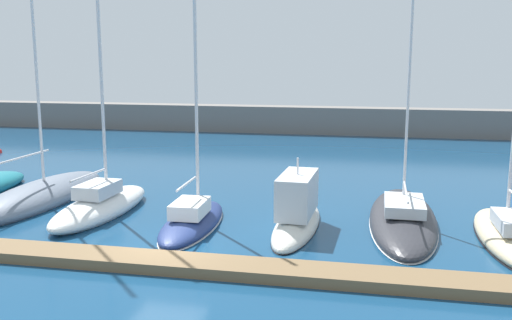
{
  "coord_description": "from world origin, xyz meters",
  "views": [
    {
      "loc": [
        6.89,
        -17.68,
        6.69
      ],
      "look_at": [
        1.93,
        6.39,
        2.23
      ],
      "focal_mm": 39.68,
      "sensor_mm": 36.0,
      "label": 1
    }
  ],
  "objects_px": {
    "sailboat_slate_third": "(41,195)",
    "sailboat_white_fourth": "(101,204)",
    "sailboat_navy_fifth": "(192,220)",
    "sailboat_charcoal_seventh": "(403,218)",
    "motorboat_ivory_sixth": "(297,214)",
    "sailboat_sand_eighth": "(510,234)"
  },
  "relations": [
    {
      "from": "sailboat_white_fourth",
      "to": "sailboat_navy_fifth",
      "type": "xyz_separation_m",
      "value": [
        4.43,
        -0.95,
        -0.16
      ]
    },
    {
      "from": "sailboat_charcoal_seventh",
      "to": "sailboat_sand_eighth",
      "type": "height_order",
      "value": "sailboat_charcoal_seventh"
    },
    {
      "from": "sailboat_navy_fifth",
      "to": "sailboat_charcoal_seventh",
      "type": "bearing_deg",
      "value": -76.58
    },
    {
      "from": "motorboat_ivory_sixth",
      "to": "sailboat_white_fourth",
      "type": "bearing_deg",
      "value": 90.1
    },
    {
      "from": "sailboat_navy_fifth",
      "to": "sailboat_charcoal_seventh",
      "type": "relative_size",
      "value": 0.6
    },
    {
      "from": "sailboat_white_fourth",
      "to": "motorboat_ivory_sixth",
      "type": "xyz_separation_m",
      "value": [
        8.58,
        -0.32,
        0.13
      ]
    },
    {
      "from": "motorboat_ivory_sixth",
      "to": "sailboat_charcoal_seventh",
      "type": "height_order",
      "value": "sailboat_charcoal_seventh"
    },
    {
      "from": "sailboat_navy_fifth",
      "to": "sailboat_slate_third",
      "type": "bearing_deg",
      "value": 71.7
    },
    {
      "from": "sailboat_white_fourth",
      "to": "sailboat_charcoal_seventh",
      "type": "height_order",
      "value": "sailboat_charcoal_seventh"
    },
    {
      "from": "sailboat_slate_third",
      "to": "sailboat_white_fourth",
      "type": "distance_m",
      "value": 4.09
    },
    {
      "from": "motorboat_ivory_sixth",
      "to": "sailboat_sand_eighth",
      "type": "bearing_deg",
      "value": -88.57
    },
    {
      "from": "sailboat_white_fourth",
      "to": "motorboat_ivory_sixth",
      "type": "distance_m",
      "value": 8.59
    },
    {
      "from": "sailboat_slate_third",
      "to": "sailboat_charcoal_seventh",
      "type": "relative_size",
      "value": 1.05
    },
    {
      "from": "sailboat_navy_fifth",
      "to": "sailboat_charcoal_seventh",
      "type": "xyz_separation_m",
      "value": [
        8.3,
        2.26,
        -0.08
      ]
    },
    {
      "from": "sailboat_white_fourth",
      "to": "sailboat_sand_eighth",
      "type": "distance_m",
      "value": 16.47
    },
    {
      "from": "sailboat_slate_third",
      "to": "motorboat_ivory_sixth",
      "type": "relative_size",
      "value": 2.91
    },
    {
      "from": "sailboat_slate_third",
      "to": "sailboat_sand_eighth",
      "type": "relative_size",
      "value": 1.22
    },
    {
      "from": "sailboat_navy_fifth",
      "to": "sailboat_sand_eighth",
      "type": "bearing_deg",
      "value": -89.37
    },
    {
      "from": "sailboat_sand_eighth",
      "to": "sailboat_charcoal_seventh",
      "type": "bearing_deg",
      "value": 64.4
    },
    {
      "from": "motorboat_ivory_sixth",
      "to": "sailboat_slate_third",
      "type": "bearing_deg",
      "value": 83.94
    },
    {
      "from": "sailboat_white_fourth",
      "to": "sailboat_navy_fifth",
      "type": "relative_size",
      "value": 1.27
    },
    {
      "from": "sailboat_slate_third",
      "to": "sailboat_charcoal_seventh",
      "type": "bearing_deg",
      "value": -89.73
    }
  ]
}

